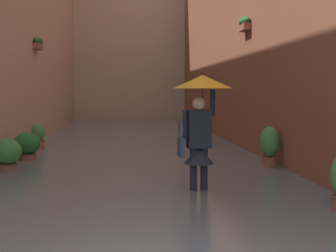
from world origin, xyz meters
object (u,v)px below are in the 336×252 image
(potted_plant_far_left, at_px, (195,120))
(person_wading, at_px, (201,110))
(potted_plant_mid_right, at_px, (38,137))
(potted_plant_far_right, at_px, (7,155))
(potted_plant_mid_left, at_px, (270,147))
(potted_plant_near_right, at_px, (27,146))

(potted_plant_far_left, bearing_deg, person_wading, 82.23)
(potted_plant_mid_right, relative_size, potted_plant_far_right, 1.10)
(potted_plant_mid_left, xyz_separation_m, potted_plant_far_right, (5.50, 0.03, -0.10))
(potted_plant_mid_right, xyz_separation_m, potted_plant_far_left, (-5.36, -6.30, 0.08))
(potted_plant_mid_right, relative_size, potted_plant_mid_left, 0.87)
(potted_plant_mid_left, distance_m, potted_plant_far_left, 10.06)
(potted_plant_far_right, xyz_separation_m, potted_plant_far_left, (-5.33, -10.08, 0.08))
(person_wading, relative_size, potted_plant_far_left, 2.23)
(potted_plant_mid_right, bearing_deg, potted_plant_far_left, -130.40)
(potted_plant_far_left, bearing_deg, potted_plant_near_right, 58.74)
(person_wading, bearing_deg, potted_plant_mid_right, -58.88)
(potted_plant_mid_right, relative_size, potted_plant_near_right, 1.10)
(potted_plant_far_left, bearing_deg, potted_plant_far_right, 62.15)
(potted_plant_near_right, relative_size, potted_plant_far_right, 1.00)
(person_wading, bearing_deg, potted_plant_far_left, -97.77)
(potted_plant_mid_right, xyz_separation_m, potted_plant_near_right, (-0.14, 2.30, -0.00))
(potted_plant_near_right, relative_size, potted_plant_mid_left, 0.79)
(person_wading, height_order, potted_plant_far_left, person_wading)
(potted_plant_mid_right, distance_m, potted_plant_far_left, 8.27)
(potted_plant_mid_right, distance_m, potted_plant_mid_left, 6.69)
(potted_plant_mid_right, distance_m, potted_plant_near_right, 2.30)
(person_wading, distance_m, potted_plant_near_right, 5.26)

